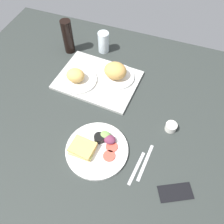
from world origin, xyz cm
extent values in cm
cube|color=#282D2B|center=(0.00, 0.00, -1.50)|extent=(190.00, 150.00, 3.00)
cube|color=#B2B2AD|center=(-14.29, 23.48, 0.80)|extent=(47.19, 36.06, 1.60)
cylinder|color=white|center=(-24.29, 18.48, 2.30)|extent=(21.34, 21.34, 1.40)
ellipsoid|color=tan|center=(-24.99, 17.70, 6.53)|extent=(10.36, 8.95, 7.06)
cylinder|color=white|center=(-4.29, 28.48, 2.30)|extent=(19.92, 19.92, 1.40)
ellipsoid|color=tan|center=(-5.12, 27.88, 7.35)|extent=(12.77, 11.03, 8.71)
cylinder|color=white|center=(2.04, -17.68, 0.80)|extent=(29.35, 29.35, 1.60)
cube|color=#DBB266|center=(-3.83, -20.32, 2.30)|extent=(11.14, 9.18, 1.40)
cube|color=#B2C66B|center=(-3.83, -20.32, 3.50)|extent=(11.58, 9.72, 1.00)
cube|color=tan|center=(-3.83, -20.32, 4.70)|extent=(11.81, 10.02, 1.40)
cylinder|color=#D14738|center=(8.65, -19.15, 2.00)|extent=(5.60, 5.60, 0.80)
cylinder|color=#D14738|center=(8.21, -14.45, 2.00)|extent=(5.60, 5.60, 0.80)
cylinder|color=black|center=(1.31, -12.54, 3.10)|extent=(5.20, 5.20, 3.00)
cylinder|color=#EFEACC|center=(1.31, -12.54, 4.20)|extent=(4.26, 4.26, 0.60)
ellipsoid|color=#729E4C|center=(3.51, -10.63, 3.40)|extent=(6.00, 4.80, 3.60)
ellipsoid|color=#6B2D47|center=(6.15, -11.81, 3.40)|extent=(6.00, 4.80, 3.60)
cylinder|color=silver|center=(-20.56, 49.28, 6.63)|extent=(6.83, 6.83, 13.26)
cylinder|color=black|center=(-40.80, 41.78, 10.75)|extent=(6.40, 6.40, 21.50)
cylinder|color=silver|center=(32.01, 5.88, 2.00)|extent=(5.60, 5.60, 4.00)
cube|color=#B7B7BC|center=(22.04, -19.68, 0.25)|extent=(3.48, 17.04, 0.50)
cube|color=#B7B7BC|center=(25.04, -15.68, 0.25)|extent=(3.09, 19.05, 0.50)
cube|color=black|center=(40.63, -24.31, 0.40)|extent=(16.10, 13.00, 0.80)
camera|label=1|loc=(25.14, -60.27, 100.75)|focal=37.40mm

